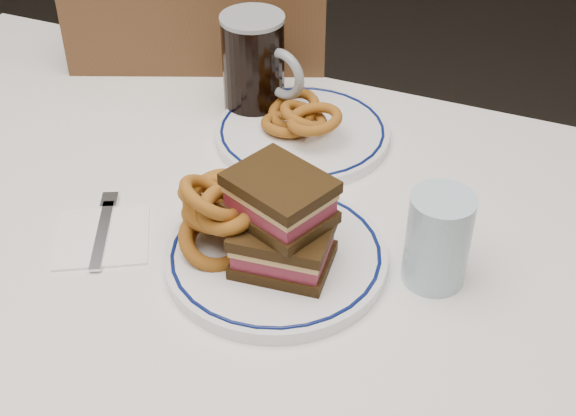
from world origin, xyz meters
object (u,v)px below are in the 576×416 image
at_px(main_plate, 276,257).
at_px(beer_mug, 255,65).
at_px(reuben_sandwich, 282,222).
at_px(far_plate, 302,133).
at_px(chair_far, 211,137).

height_order(main_plate, beer_mug, beer_mug).
distance_m(main_plate, reuben_sandwich, 0.07).
relative_size(beer_mug, far_plate, 0.62).
bearing_deg(beer_mug, main_plate, -62.11).
xyz_separation_m(chair_far, main_plate, (0.37, -0.53, 0.23)).
bearing_deg(main_plate, reuben_sandwich, -40.40).
xyz_separation_m(beer_mug, far_plate, (0.10, -0.05, -0.08)).
xyz_separation_m(reuben_sandwich, far_plate, (-0.09, 0.29, -0.07)).
bearing_deg(chair_far, main_plate, -54.79).
relative_size(chair_far, beer_mug, 5.81).
bearing_deg(beer_mug, far_plate, -25.49).
distance_m(chair_far, main_plate, 0.69).
bearing_deg(chair_far, beer_mug, -45.00).
bearing_deg(far_plate, beer_mug, 154.51).
relative_size(main_plate, far_plate, 1.05).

